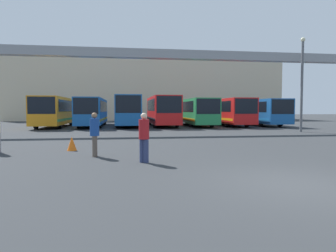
{
  "coord_description": "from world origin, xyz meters",
  "views": [
    {
      "loc": [
        -4.17,
        -6.72,
        1.86
      ],
      "look_at": [
        -0.12,
        21.04,
        0.3
      ],
      "focal_mm": 32.0,
      "sensor_mm": 36.0,
      "label": 1
    }
  ],
  "objects_px": {
    "bus_slot_2": "(128,109)",
    "bus_slot_0": "(55,110)",
    "lamp_post": "(302,81)",
    "bus_slot_3": "(162,109)",
    "bus_slot_1": "(93,110)",
    "bus_slot_4": "(194,111)",
    "pedestrian_mid_right": "(95,133)",
    "bus_slot_5": "(227,110)",
    "pedestrian_far_center": "(144,136)",
    "bus_slot_6": "(257,111)",
    "traffic_cone": "(72,144)"
  },
  "relations": [
    {
      "from": "bus_slot_1",
      "to": "bus_slot_2",
      "type": "relative_size",
      "value": 1.07
    },
    {
      "from": "bus_slot_3",
      "to": "traffic_cone",
      "type": "distance_m",
      "value": 20.18
    },
    {
      "from": "bus_slot_2",
      "to": "bus_slot_6",
      "type": "xyz_separation_m",
      "value": [
        15.22,
        0.01,
        -0.17
      ]
    },
    {
      "from": "bus_slot_1",
      "to": "bus_slot_5",
      "type": "relative_size",
      "value": 1.09
    },
    {
      "from": "bus_slot_4",
      "to": "pedestrian_mid_right",
      "type": "bearing_deg",
      "value": -112.78
    },
    {
      "from": "bus_slot_2",
      "to": "bus_slot_5",
      "type": "relative_size",
      "value": 1.02
    },
    {
      "from": "bus_slot_5",
      "to": "lamp_post",
      "type": "bearing_deg",
      "value": -76.36
    },
    {
      "from": "bus_slot_5",
      "to": "pedestrian_far_center",
      "type": "height_order",
      "value": "bus_slot_5"
    },
    {
      "from": "bus_slot_1",
      "to": "lamp_post",
      "type": "distance_m",
      "value": 21.21
    },
    {
      "from": "bus_slot_4",
      "to": "bus_slot_0",
      "type": "bearing_deg",
      "value": -176.84
    },
    {
      "from": "bus_slot_2",
      "to": "bus_slot_4",
      "type": "distance_m",
      "value": 7.62
    },
    {
      "from": "bus_slot_4",
      "to": "bus_slot_5",
      "type": "bearing_deg",
      "value": -4.58
    },
    {
      "from": "bus_slot_0",
      "to": "bus_slot_5",
      "type": "relative_size",
      "value": 0.91
    },
    {
      "from": "bus_slot_0",
      "to": "lamp_post",
      "type": "height_order",
      "value": "lamp_post"
    },
    {
      "from": "bus_slot_1",
      "to": "bus_slot_5",
      "type": "xyz_separation_m",
      "value": [
        15.22,
        -0.5,
        0.0
      ]
    },
    {
      "from": "bus_slot_1",
      "to": "bus_slot_6",
      "type": "height_order",
      "value": "bus_slot_1"
    },
    {
      "from": "bus_slot_0",
      "to": "bus_slot_5",
      "type": "bearing_deg",
      "value": 1.61
    },
    {
      "from": "bus_slot_5",
      "to": "bus_slot_2",
      "type": "bearing_deg",
      "value": 179.47
    },
    {
      "from": "lamp_post",
      "to": "bus_slot_1",
      "type": "bearing_deg",
      "value": 147.8
    },
    {
      "from": "bus_slot_0",
      "to": "bus_slot_5",
      "type": "distance_m",
      "value": 19.04
    },
    {
      "from": "bus_slot_6",
      "to": "traffic_cone",
      "type": "height_order",
      "value": "bus_slot_6"
    },
    {
      "from": "bus_slot_1",
      "to": "traffic_cone",
      "type": "height_order",
      "value": "bus_slot_1"
    },
    {
      "from": "bus_slot_4",
      "to": "traffic_cone",
      "type": "height_order",
      "value": "bus_slot_4"
    },
    {
      "from": "pedestrian_far_center",
      "to": "traffic_cone",
      "type": "height_order",
      "value": "pedestrian_far_center"
    },
    {
      "from": "bus_slot_3",
      "to": "traffic_cone",
      "type": "xyz_separation_m",
      "value": [
        -6.53,
        -19.03,
        -1.54
      ]
    },
    {
      "from": "traffic_cone",
      "to": "bus_slot_2",
      "type": "bearing_deg",
      "value": 82.1
    },
    {
      "from": "bus_slot_1",
      "to": "pedestrian_far_center",
      "type": "height_order",
      "value": "bus_slot_1"
    },
    {
      "from": "pedestrian_far_center",
      "to": "bus_slot_4",
      "type": "bearing_deg",
      "value": 113.89
    },
    {
      "from": "bus_slot_5",
      "to": "pedestrian_mid_right",
      "type": "relative_size",
      "value": 6.6
    },
    {
      "from": "bus_slot_0",
      "to": "lamp_post",
      "type": "relative_size",
      "value": 1.35
    },
    {
      "from": "bus_slot_3",
      "to": "bus_slot_6",
      "type": "bearing_deg",
      "value": 3.12
    },
    {
      "from": "bus_slot_0",
      "to": "bus_slot_4",
      "type": "bearing_deg",
      "value": 3.16
    },
    {
      "from": "bus_slot_2",
      "to": "bus_slot_5",
      "type": "bearing_deg",
      "value": -0.53
    },
    {
      "from": "bus_slot_4",
      "to": "lamp_post",
      "type": "xyz_separation_m",
      "value": [
        6.41,
        -11.03,
        2.48
      ]
    },
    {
      "from": "bus_slot_4",
      "to": "lamp_post",
      "type": "distance_m",
      "value": 12.99
    },
    {
      "from": "bus_slot_5",
      "to": "bus_slot_0",
      "type": "bearing_deg",
      "value": -178.39
    },
    {
      "from": "bus_slot_2",
      "to": "lamp_post",
      "type": "xyz_separation_m",
      "value": [
        14.02,
        -10.83,
        2.33
      ]
    },
    {
      "from": "bus_slot_2",
      "to": "traffic_cone",
      "type": "distance_m",
      "value": 19.89
    },
    {
      "from": "bus_slot_6",
      "to": "pedestrian_mid_right",
      "type": "xyz_separation_m",
      "value": [
        -16.76,
        -21.58,
        -0.79
      ]
    },
    {
      "from": "bus_slot_0",
      "to": "bus_slot_1",
      "type": "xyz_separation_m",
      "value": [
        3.81,
        1.04,
        -0.04
      ]
    },
    {
      "from": "bus_slot_6",
      "to": "pedestrian_mid_right",
      "type": "distance_m",
      "value": 27.33
    },
    {
      "from": "bus_slot_2",
      "to": "bus_slot_0",
      "type": "bearing_deg",
      "value": -175.18
    },
    {
      "from": "pedestrian_mid_right",
      "to": "bus_slot_2",
      "type": "bearing_deg",
      "value": 168.01
    },
    {
      "from": "bus_slot_3",
      "to": "traffic_cone",
      "type": "bearing_deg",
      "value": -108.95
    },
    {
      "from": "bus_slot_3",
      "to": "bus_slot_4",
      "type": "xyz_separation_m",
      "value": [
        3.81,
        0.81,
        -0.13
      ]
    },
    {
      "from": "bus_slot_1",
      "to": "bus_slot_3",
      "type": "relative_size",
      "value": 1.19
    },
    {
      "from": "bus_slot_1",
      "to": "lamp_post",
      "type": "relative_size",
      "value": 1.62
    },
    {
      "from": "bus_slot_0",
      "to": "pedestrian_mid_right",
      "type": "xyz_separation_m",
      "value": [
        6.08,
        -20.93,
        -0.86
      ]
    },
    {
      "from": "bus_slot_4",
      "to": "pedestrian_mid_right",
      "type": "relative_size",
      "value": 6.95
    },
    {
      "from": "bus_slot_3",
      "to": "bus_slot_1",
      "type": "bearing_deg",
      "value": 172.46
    }
  ]
}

